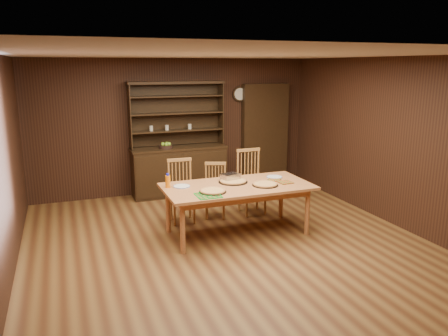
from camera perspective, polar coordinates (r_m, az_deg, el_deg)
name	(u,v)px	position (r m, az deg, el deg)	size (l,w,h in m)	color
floor	(231,247)	(6.18, 0.89, -10.25)	(6.00, 6.00, 0.00)	brown
room_shell	(231,135)	(5.73, 0.94, 4.37)	(6.00, 6.00, 6.00)	silver
china_hutch	(179,164)	(8.50, -5.92, 0.49)	(1.84, 0.52, 2.17)	black
doorway	(265,135)	(9.20, 5.33, 4.37)	(1.00, 0.18, 2.10)	black
wall_clock	(240,94)	(8.93, 2.06, 9.64)	(0.30, 0.05, 0.30)	black
dining_table	(237,190)	(6.43, 1.75, -2.85)	(2.16, 1.08, 0.75)	#C67D45
chair_left	(181,189)	(7.04, -5.62, -2.69)	(0.44, 0.42, 1.01)	#B97A3F
chair_center	(215,188)	(7.24, -1.14, -2.68)	(0.47, 0.46, 0.91)	#B97A3F
chair_right	(250,179)	(7.44, 3.46, -1.45)	(0.45, 0.43, 1.09)	#B97A3F
pizza_left	(213,191)	(6.06, -1.49, -3.01)	(0.38, 0.38, 0.04)	black
pizza_right	(265,184)	(6.42, 5.40, -2.13)	(0.38, 0.38, 0.04)	black
pizza_center	(233,181)	(6.56, 1.20, -1.73)	(0.44, 0.44, 0.04)	black
cooling_rack	(208,195)	(5.90, -2.08, -3.58)	(0.31, 0.31, 0.01)	#0B9825
plate_left	(182,186)	(6.35, -5.55, -2.39)	(0.25, 0.25, 0.02)	silver
plate_right	(274,177)	(6.89, 6.59, -1.16)	(0.25, 0.25, 0.02)	silver
foil_dish	(230,177)	(6.65, 0.84, -1.19)	(0.27, 0.19, 0.11)	silver
juice_bottle	(168,181)	(6.32, -7.35, -1.71)	(0.07, 0.07, 0.21)	orange
pot_holder_a	(285,182)	(6.60, 7.99, -1.86)	(0.20, 0.20, 0.01)	red
pot_holder_b	(274,180)	(6.72, 6.53, -1.54)	(0.19, 0.19, 0.01)	red
fruit_bowl	(166,146)	(8.29, -7.61, 2.88)	(0.26, 0.26, 0.12)	black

